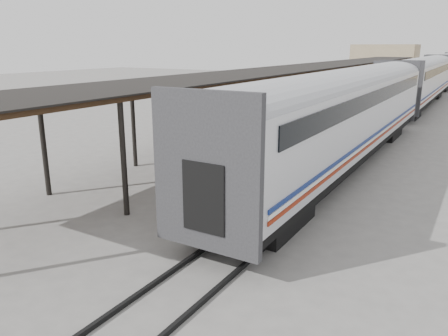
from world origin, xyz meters
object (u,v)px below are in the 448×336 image
luggage_tug (307,120)px  porter (193,167)px  pedestrian (284,117)px  baggage_cart (198,190)px

luggage_tug → porter: 17.88m
pedestrian → baggage_cart: bearing=87.0°
porter → pedestrian: size_ratio=1.11×
porter → pedestrian: (-4.02, 17.14, -0.94)m
luggage_tug → pedestrian: pedestrian is taller
luggage_tug → pedestrian: 1.59m
porter → pedestrian: 17.63m
baggage_cart → pedestrian: pedestrian is taller
luggage_tug → porter: (2.53, -17.66, 1.11)m
luggage_tug → porter: porter is taller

